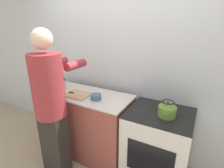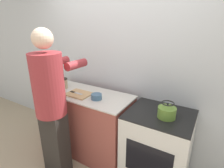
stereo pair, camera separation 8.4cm
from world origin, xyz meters
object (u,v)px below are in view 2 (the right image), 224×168
Objects in this scene: knife at (76,93)px; bowl_prep at (96,97)px; oven at (157,147)px; cutting_board at (79,94)px; kettle at (167,111)px; canister_jar at (63,83)px; person at (52,103)px.

knife is 1.50× the size of bowl_prep.
cutting_board is at bearing -174.11° from oven.
knife is at bearing -176.31° from kettle.
canister_jar is (-0.32, 0.09, 0.05)m from knife.
bowl_prep is (0.33, 0.01, 0.01)m from knife.
cutting_board is 1.60× the size of knife.
canister_jar is at bearing 166.22° from knife.
kettle is at bearing 4.37° from bowl_prep.
kettle is (1.20, 0.08, 0.02)m from knife.
knife is at bearing -167.11° from cutting_board.
canister_jar is (-0.34, 0.51, 0.02)m from person.
person is 8.87× the size of knife.
oven is 1.24m from knife.
oven is at bearing 26.22° from person.
knife is 1.39× the size of canister_jar.
person is at bearing -153.78° from oven.
person is at bearing -157.04° from kettle.
cutting_board is (0.03, 0.43, -0.04)m from person.
canister_jar is at bearing 123.19° from person.
knife is (-0.01, 0.42, -0.03)m from person.
cutting_board is 2.23× the size of canister_jar.
bowl_prep reaches higher than oven.
oven is 2.76× the size of cutting_board.
oven is at bearing 1.25° from canister_jar.
bowl_prep is at bearing -6.83° from canister_jar.
knife is at bearing -173.84° from oven.
kettle is at bearing 3.34° from cutting_board.
person reaches higher than kettle.
bowl_prep is 0.66m from canister_jar.
cutting_board is (-1.08, -0.11, 0.49)m from oven.
bowl_prep is (0.29, 0.00, 0.03)m from cutting_board.
oven is 0.50× the size of person.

